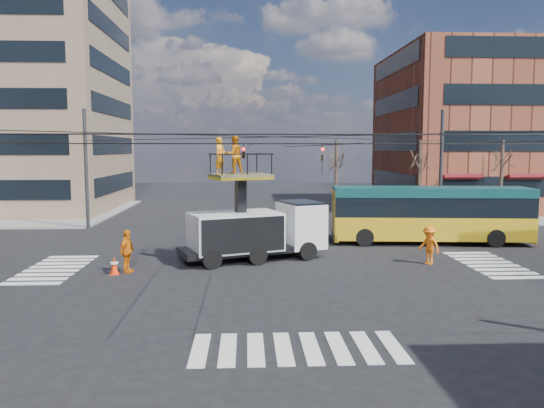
{
  "coord_description": "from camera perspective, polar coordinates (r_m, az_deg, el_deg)",
  "views": [
    {
      "loc": [
        -1.35,
        -23.79,
        5.39
      ],
      "look_at": [
        -0.09,
        2.27,
        2.65
      ],
      "focal_mm": 35.0,
      "sensor_mm": 36.0,
      "label": 1
    }
  ],
  "objects": [
    {
      "name": "ground",
      "position": [
        24.43,
        0.47,
        -6.74
      ],
      "size": [
        120.0,
        120.0,
        0.0
      ],
      "primitive_type": "plane",
      "color": "black",
      "rests_on": "ground"
    },
    {
      "name": "sidewalk_ne",
      "position": [
        50.34,
        23.61,
        -0.58
      ],
      "size": [
        18.0,
        18.0,
        0.12
      ],
      "primitive_type": "cube",
      "color": "slate",
      "rests_on": "ground"
    },
    {
      "name": "sidewalk_nw",
      "position": [
        49.2,
        -26.29,
        -0.84
      ],
      "size": [
        18.0,
        18.0,
        0.12
      ],
      "primitive_type": "cube",
      "color": "slate",
      "rests_on": "ground"
    },
    {
      "name": "crosswalks",
      "position": [
        24.43,
        0.47,
        -6.72
      ],
      "size": [
        22.4,
        22.4,
        0.02
      ],
      "primitive_type": null,
      "color": "silver",
      "rests_on": "ground"
    },
    {
      "name": "building_tower",
      "position": [
        52.91,
        -26.75,
        15.84
      ],
      "size": [
        18.06,
        16.06,
        30.0
      ],
      "color": "#7B5F4E",
      "rests_on": "ground"
    },
    {
      "name": "building_ne",
      "position": [
        53.18,
        23.45,
        7.25
      ],
      "size": [
        20.06,
        16.06,
        14.0
      ],
      "color": "brown",
      "rests_on": "ground"
    },
    {
      "name": "overhead_network",
      "position": [
        24.25,
        0.26,
        3.4
      ],
      "size": [
        24.24,
        24.24,
        8.0
      ],
      "color": "#2D2D30",
      "rests_on": "ground"
    },
    {
      "name": "tree_a",
      "position": [
        37.83,
        6.92,
        4.8
      ],
      "size": [
        2.0,
        2.0,
        6.0
      ],
      "color": "#382B21",
      "rests_on": "ground"
    },
    {
      "name": "tree_b",
      "position": [
        39.29,
        15.61,
        4.67
      ],
      "size": [
        2.0,
        2.0,
        6.0
      ],
      "color": "#382B21",
      "rests_on": "ground"
    },
    {
      "name": "tree_c",
      "position": [
        41.57,
        23.51,
        4.45
      ],
      "size": [
        2.0,
        2.0,
        6.0
      ],
      "color": "#382B21",
      "rests_on": "ground"
    },
    {
      "name": "utility_truck",
      "position": [
        25.67,
        -1.71,
        -1.59
      ],
      "size": [
        7.36,
        4.58,
        6.0
      ],
      "rotation": [
        0.0,
        0.0,
        0.35
      ],
      "color": "black",
      "rests_on": "ground"
    },
    {
      "name": "city_bus",
      "position": [
        31.44,
        16.62,
        -0.95
      ],
      "size": [
        11.19,
        3.61,
        3.2
      ],
      "rotation": [
        0.0,
        0.0,
        -0.09
      ],
      "color": "gold",
      "rests_on": "ground"
    },
    {
      "name": "traffic_cone",
      "position": [
        23.85,
        -16.61,
        -6.36
      ],
      "size": [
        0.36,
        0.36,
        0.78
      ],
      "primitive_type": "cone",
      "color": "#FF310A",
      "rests_on": "ground"
    },
    {
      "name": "worker_ground",
      "position": [
        23.91,
        -15.33,
        -4.92
      ],
      "size": [
        0.73,
        1.19,
        1.9
      ],
      "primitive_type": "imported",
      "rotation": [
        0.0,
        0.0,
        1.32
      ],
      "color": "orange",
      "rests_on": "ground"
    },
    {
      "name": "flagger",
      "position": [
        25.81,
        16.53,
        -4.29
      ],
      "size": [
        1.18,
        1.32,
        1.78
      ],
      "primitive_type": "imported",
      "rotation": [
        0.0,
        0.0,
        -0.99
      ],
      "color": "orange",
      "rests_on": "ground"
    }
  ]
}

